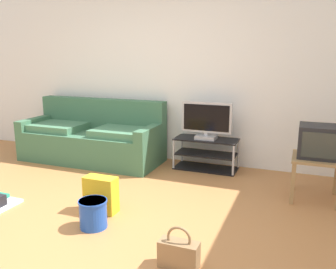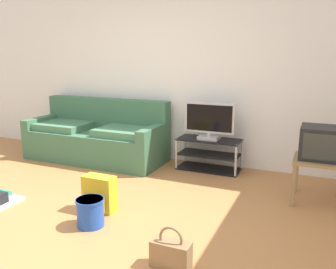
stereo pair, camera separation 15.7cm
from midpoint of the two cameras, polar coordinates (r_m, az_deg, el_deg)
ground_plane at (r=3.49m, az=-16.79°, el=-14.44°), size 9.00×9.80×0.02m
wall_back at (r=5.26m, az=-0.96°, el=10.50°), size 9.00×0.10×2.70m
couch at (r=5.42m, az=-12.87°, el=-0.62°), size 2.10×0.85×0.90m
tv_stand at (r=4.90m, az=5.28°, el=-3.14°), size 0.86×0.39×0.43m
flat_tv at (r=4.78m, az=5.32°, el=2.18°), size 0.69×0.22×0.50m
side_table at (r=4.11m, az=21.98°, el=-4.51°), size 0.51×0.51×0.48m
crt_tv at (r=4.06m, az=22.27°, el=-1.03°), size 0.42×0.40×0.35m
backpack at (r=3.67m, az=-12.08°, el=-9.59°), size 0.33×0.23×0.37m
handbag at (r=2.76m, az=0.05°, el=-18.73°), size 0.30×0.13×0.33m
cleaning_bucket at (r=3.39m, az=-13.39°, el=-12.27°), size 0.27×0.27×0.27m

